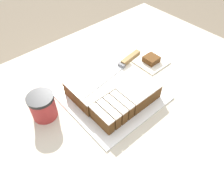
# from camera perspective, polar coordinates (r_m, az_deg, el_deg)

# --- Properties ---
(ground_plane) EXTENTS (8.00, 8.00, 0.00)m
(ground_plane) POSITION_cam_1_polar(r_m,az_deg,el_deg) (1.71, 2.41, -22.27)
(ground_plane) COLOR #7F705B
(countertop) EXTENTS (1.40, 1.10, 0.91)m
(countertop) POSITION_cam_1_polar(r_m,az_deg,el_deg) (1.30, 3.03, -14.80)
(countertop) COLOR beige
(countertop) RESTS_ON ground_plane
(cake_board) EXTENTS (0.37, 0.36, 0.01)m
(cake_board) POSITION_cam_1_polar(r_m,az_deg,el_deg) (0.92, 0.00, -1.59)
(cake_board) COLOR white
(cake_board) RESTS_ON countertop
(cake) EXTENTS (0.29, 0.28, 0.07)m
(cake) POSITION_cam_1_polar(r_m,az_deg,el_deg) (0.89, 0.02, 0.20)
(cake) COLOR brown
(cake) RESTS_ON cake_board
(knife) EXTENTS (0.35, 0.07, 0.02)m
(knife) POSITION_cam_1_polar(r_m,az_deg,el_deg) (0.95, 3.04, 6.78)
(knife) COLOR silver
(knife) RESTS_ON cake
(coffee_cup) EXTENTS (0.10, 0.10, 0.11)m
(coffee_cup) POSITION_cam_1_polar(r_m,az_deg,el_deg) (0.85, -17.63, -4.18)
(coffee_cup) COLOR #B23333
(coffee_cup) RESTS_ON countertop
(paper_napkin) EXTENTS (0.14, 0.14, 0.01)m
(paper_napkin) POSITION_cam_1_polar(r_m,az_deg,el_deg) (1.10, 10.11, 7.09)
(paper_napkin) COLOR white
(paper_napkin) RESTS_ON countertop
(brownie) EXTENTS (0.06, 0.06, 0.03)m
(brownie) POSITION_cam_1_polar(r_m,az_deg,el_deg) (1.09, 10.22, 7.79)
(brownie) COLOR brown
(brownie) RESTS_ON paper_napkin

